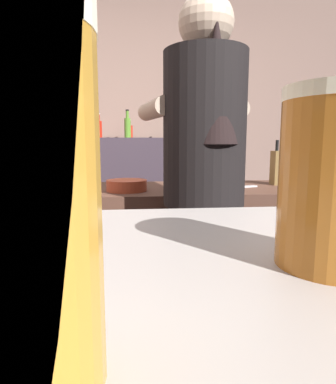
{
  "coord_description": "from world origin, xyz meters",
  "views": [
    {
      "loc": [
        0.04,
        -1.24,
        1.17
      ],
      "look_at": [
        0.09,
        -0.75,
        1.09
      ],
      "focal_mm": 30.6,
      "sensor_mm": 36.0,
      "label": 1
    }
  ],
  "objects": [
    {
      "name": "back_shelf",
      "position": [
        0.02,
        1.92,
        0.61
      ],
      "size": [
        0.76,
        0.36,
        1.21
      ],
      "primitive_type": "cube",
      "color": "#3F3440",
      "rests_on": "ground"
    },
    {
      "name": "wall_back",
      "position": [
        0.0,
        2.2,
        1.35
      ],
      "size": [
        5.2,
        0.1,
        2.7
      ],
      "primitive_type": "cube",
      "color": "gray",
      "rests_on": "ground"
    },
    {
      "name": "prep_counter",
      "position": [
        0.35,
        0.55,
        0.46
      ],
      "size": [
        2.1,
        0.6,
        0.92
      ],
      "primitive_type": "cube",
      "color": "brown",
      "rests_on": "ground"
    },
    {
      "name": "pint_glass_far",
      "position": [
        0.19,
        -1.01,
        1.14
      ],
      "size": [
        0.08,
        0.08,
        0.14
      ],
      "color": "#B26924",
      "rests_on": "bar_counter"
    },
    {
      "name": "knife_block",
      "position": [
        0.89,
        0.62,
        1.02
      ],
      "size": [
        0.1,
        0.08,
        0.26
      ],
      "color": "olive",
      "rests_on": "prep_counter"
    },
    {
      "name": "bottle_soy",
      "position": [
        -0.02,
        1.97,
        1.28
      ],
      "size": [
        0.07,
        0.07,
        0.18
      ],
      "color": "#B52B1C",
      "rests_on": "back_shelf"
    },
    {
      "name": "bottle_hot_sauce",
      "position": [
        -0.04,
        1.89,
        1.32
      ],
      "size": [
        0.06,
        0.06,
        0.26
      ],
      "color": "#558E2D",
      "rests_on": "back_shelf"
    },
    {
      "name": "bartender",
      "position": [
        0.32,
        0.1,
        1.01
      ],
      "size": [
        0.48,
        0.54,
        1.74
      ],
      "rotation": [
        0.0,
        0.0,
        1.77
      ],
      "color": "#2D303B",
      "rests_on": "ground"
    },
    {
      "name": "bottle_vinegar",
      "position": [
        -0.3,
        1.9,
        1.3
      ],
      "size": [
        0.06,
        0.06,
        0.22
      ],
      "color": "red",
      "rests_on": "back_shelf"
    },
    {
      "name": "mixing_bowl",
      "position": [
        -0.01,
        0.45,
        0.95
      ],
      "size": [
        0.21,
        0.21,
        0.06
      ],
      "primitive_type": "cylinder",
      "color": "#C34D30",
      "rests_on": "prep_counter"
    },
    {
      "name": "bottle_olive_oil",
      "position": [
        0.35,
        1.95,
        1.29
      ],
      "size": [
        0.07,
        0.07,
        0.2
      ],
      "color": "#568830",
      "rests_on": "back_shelf"
    },
    {
      "name": "chefs_knife",
      "position": [
        0.6,
        0.5,
        0.92
      ],
      "size": [
        0.24,
        0.11,
        0.01
      ],
      "primitive_type": "cube",
      "rotation": [
        0.0,
        0.0,
        0.34
      ],
      "color": "silver",
      "rests_on": "prep_counter"
    }
  ]
}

